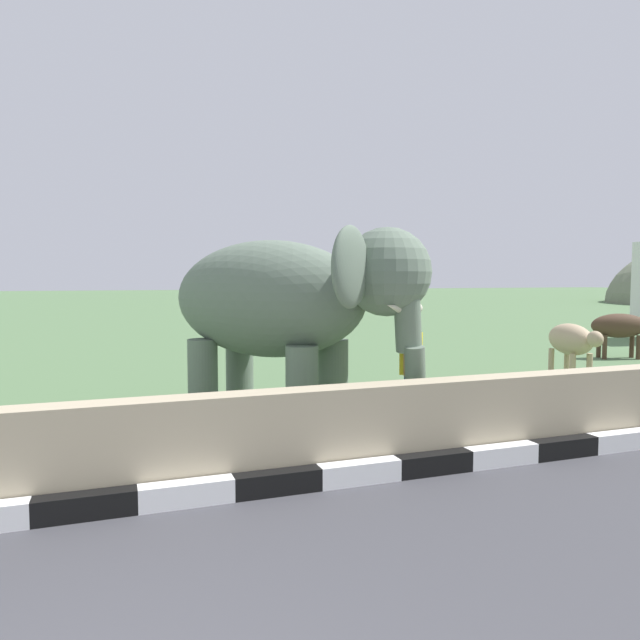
% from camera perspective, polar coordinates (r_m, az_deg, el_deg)
% --- Properties ---
extents(striped_curb, '(16.20, 0.20, 0.24)m').
position_cam_1_polar(striped_curb, '(5.99, -26.33, -16.49)').
color(striped_curb, white).
rests_on(striped_curb, ground_plane).
extents(barrier_parapet, '(28.00, 0.36, 1.00)m').
position_cam_1_polar(barrier_parapet, '(6.33, -4.04, -11.34)').
color(barrier_parapet, tan).
rests_on(barrier_parapet, ground_plane).
extents(elephant, '(3.77, 3.89, 2.85)m').
position_cam_1_polar(elephant, '(8.37, -3.06, 1.76)').
color(elephant, slate).
rests_on(elephant, ground_plane).
extents(person_handler, '(0.51, 0.55, 1.66)m').
position_cam_1_polar(person_handler, '(8.53, 8.86, -4.44)').
color(person_handler, navy).
rests_on(person_handler, ground_plane).
extents(cow_near, '(0.95, 1.93, 1.23)m').
position_cam_1_polar(cow_near, '(13.41, 23.28, -1.87)').
color(cow_near, tan).
rests_on(cow_near, ground_plane).
extents(cow_mid, '(1.91, 1.10, 1.23)m').
position_cam_1_polar(cow_mid, '(17.88, 27.23, -0.58)').
color(cow_mid, '#473323').
rests_on(cow_mid, ground_plane).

